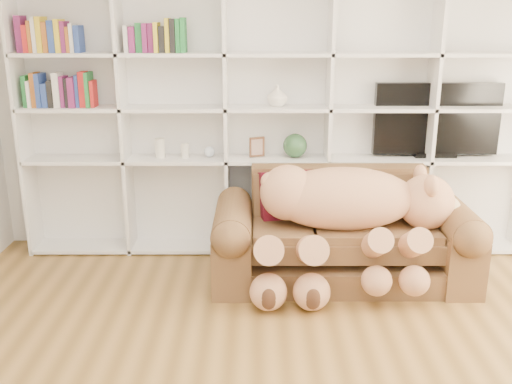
{
  "coord_description": "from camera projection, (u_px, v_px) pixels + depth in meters",
  "views": [
    {
      "loc": [
        -0.19,
        -2.58,
        2.05
      ],
      "look_at": [
        -0.18,
        1.63,
        0.75
      ],
      "focal_mm": 40.0,
      "sensor_mm": 36.0,
      "label": 1
    }
  ],
  "objects": [
    {
      "name": "figurine_tall",
      "position": [
        160.0,
        148.0,
        4.99
      ],
      "size": [
        0.1,
        0.1,
        0.17
      ],
      "primitive_type": "cylinder",
      "rotation": [
        0.0,
        0.0,
        0.28
      ],
      "color": "silver",
      "rests_on": "bookshelf"
    },
    {
      "name": "sofa",
      "position": [
        341.0,
        240.0,
        4.6
      ],
      "size": [
        2.05,
        0.88,
        0.86
      ],
      "color": "brown",
      "rests_on": "floor"
    },
    {
      "name": "teddy_bear",
      "position": [
        346.0,
        213.0,
        4.35
      ],
      "size": [
        1.65,
        0.87,
        0.96
      ],
      "rotation": [
        0.0,
        0.0,
        0.07
      ],
      "color": "tan",
      "rests_on": "sofa"
    },
    {
      "name": "throw_pillow",
      "position": [
        286.0,
        197.0,
        4.64
      ],
      "size": [
        0.45,
        0.31,
        0.43
      ],
      "primitive_type": "cube",
      "rotation": [
        -0.24,
        0.0,
        0.21
      ],
      "color": "#5B0F1F",
      "rests_on": "sofa"
    },
    {
      "name": "picture_frame",
      "position": [
        257.0,
        147.0,
        4.99
      ],
      "size": [
        0.14,
        0.07,
        0.17
      ],
      "primitive_type": "cube",
      "rotation": [
        0.0,
        0.0,
        0.36
      ],
      "color": "#52301C",
      "rests_on": "bookshelf"
    },
    {
      "name": "green_vase",
      "position": [
        295.0,
        146.0,
        4.98
      ],
      "size": [
        0.21,
        0.21,
        0.21
      ],
      "primitive_type": "sphere",
      "color": "#2B552F",
      "rests_on": "bookshelf"
    },
    {
      "name": "bookshelf",
      "position": [
        249.0,
        106.0,
        4.94
      ],
      "size": [
        4.43,
        0.35,
        2.4
      ],
      "color": "white",
      "rests_on": "floor"
    },
    {
      "name": "shelf_vase",
      "position": [
        277.0,
        96.0,
        4.85
      ],
      "size": [
        0.22,
        0.22,
        0.18
      ],
      "primitive_type": "imported",
      "rotation": [
        0.0,
        0.0,
        -0.36
      ],
      "color": "silver",
      "rests_on": "bookshelf"
    },
    {
      "name": "wall_back",
      "position": [
        277.0,
        99.0,
        5.06
      ],
      "size": [
        5.0,
        0.02,
        2.7
      ],
      "primitive_type": "cube",
      "color": "silver",
      "rests_on": "floor"
    },
    {
      "name": "figurine_short",
      "position": [
        185.0,
        151.0,
        4.99
      ],
      "size": [
        0.09,
        0.09,
        0.12
      ],
      "primitive_type": "cylinder",
      "rotation": [
        0.0,
        0.0,
        -0.22
      ],
      "color": "silver",
      "rests_on": "bookshelf"
    },
    {
      "name": "tv",
      "position": [
        437.0,
        120.0,
        4.97
      ],
      "size": [
        1.09,
        0.18,
        0.65
      ],
      "color": "black",
      "rests_on": "bookshelf"
    },
    {
      "name": "snow_globe",
      "position": [
        209.0,
        152.0,
        5.0
      ],
      "size": [
        0.09,
        0.09,
        0.09
      ],
      "primitive_type": "sphere",
      "color": "white",
      "rests_on": "bookshelf"
    }
  ]
}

